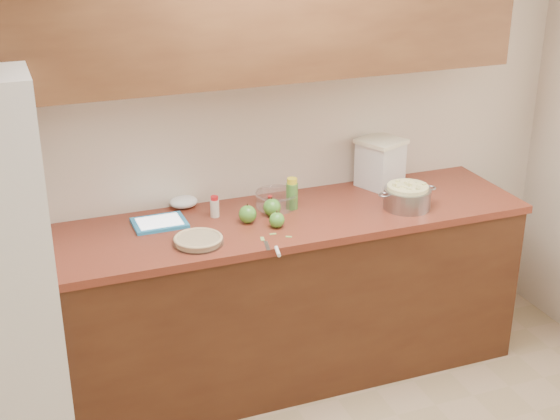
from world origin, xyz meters
name	(u,v)px	position (x,y,z in m)	size (l,w,h in m)	color
room_shell	(433,280)	(0.00, 0.00, 1.30)	(3.60, 3.60, 3.60)	tan
counter_run	(273,298)	(0.00, 1.48, 0.46)	(2.64, 0.68, 0.92)	#462513
upper_cabinets	(261,4)	(0.00, 1.63, 1.95)	(2.60, 0.34, 0.70)	brown
pie	(198,240)	(-0.43, 1.31, 0.94)	(0.24, 0.24, 0.04)	silver
colander	(407,197)	(0.69, 1.35, 0.98)	(0.33, 0.24, 0.12)	gray
flour_canister	(380,162)	(0.71, 1.69, 1.06)	(0.29, 0.29, 0.27)	silver
tablet	(159,223)	(-0.55, 1.60, 0.93)	(0.26, 0.20, 0.02)	#2783BB
paring_knife	(276,251)	(-0.12, 1.10, 0.93)	(0.05, 0.18, 0.02)	gray
lemon_bottle	(292,194)	(0.14, 1.56, 1.00)	(0.06, 0.06, 0.17)	#4C8C38
cinnamon_shaker	(215,207)	(-0.27, 1.60, 0.97)	(0.05, 0.05, 0.11)	beige
vanilla_bottle	(270,204)	(0.02, 1.57, 0.96)	(0.03, 0.03, 0.08)	black
mixing_bowl	(276,199)	(0.07, 1.60, 0.97)	(0.22, 0.22, 0.08)	silver
paper_towel	(184,202)	(-0.38, 1.77, 0.95)	(0.15, 0.12, 0.06)	white
apple_left	(248,214)	(-0.14, 1.47, 0.96)	(0.09, 0.09, 0.10)	#49912E
apple_center	(272,207)	(0.01, 1.50, 0.96)	(0.09, 0.09, 0.10)	#49912E
apple_front	(277,220)	(-0.02, 1.36, 0.96)	(0.08, 0.08, 0.09)	#49912E
peel_a	(273,234)	(-0.07, 1.29, 0.92)	(0.03, 0.01, 0.00)	#90BC5B
peel_b	(262,239)	(-0.13, 1.26, 0.92)	(0.04, 0.02, 0.00)	#90BC5B
peel_c	(289,237)	(-0.01, 1.23, 0.92)	(0.03, 0.01, 0.00)	#90BC5B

